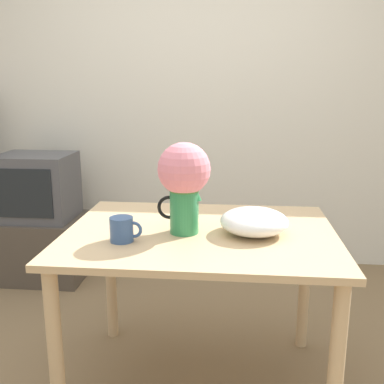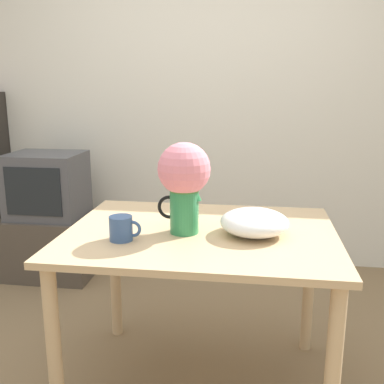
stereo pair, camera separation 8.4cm
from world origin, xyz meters
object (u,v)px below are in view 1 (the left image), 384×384
Objects in this scene: flower_vase at (184,178)px; white_bowl at (254,221)px; coffee_mug at (122,229)px; tv_set at (37,187)px.

flower_vase is 0.36m from white_bowl.
coffee_mug is at bearing -164.60° from white_bowl.
coffee_mug is 0.57m from white_bowl.
flower_vase reaches higher than coffee_mug.
coffee_mug is at bearing -150.68° from flower_vase.
white_bowl is at bearing 15.40° from coffee_mug.
white_bowl is 1.94m from tv_set.
white_bowl is at bearing 2.72° from flower_vase.
flower_vase is at bearing -177.28° from white_bowl.
white_bowl reaches higher than coffee_mug.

